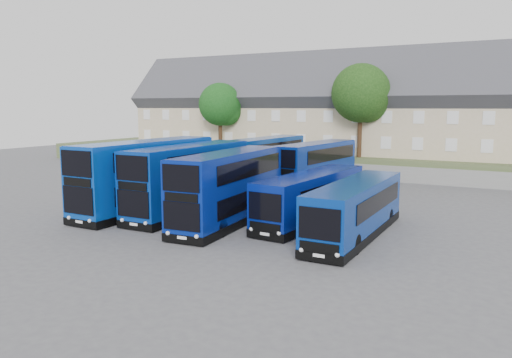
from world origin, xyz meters
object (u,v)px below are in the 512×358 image
object	(u,v)px
coach_east_a	(312,198)
tree_west	(222,106)
dd_front_left	(147,177)
dd_front_mid	(190,180)
tree_mid	(363,95)

from	to	relation	value
coach_east_a	tree_west	bearing A→B (deg)	137.94
dd_front_left	tree_west	distance (m)	24.11
dd_front_mid	tree_west	bearing A→B (deg)	116.02
dd_front_mid	tree_west	size ratio (longest dim) A/B	1.47
dd_front_mid	tree_mid	size ratio (longest dim) A/B	1.23
dd_front_mid	tree_west	world-z (taller)	tree_west
coach_east_a	dd_front_left	bearing A→B (deg)	-164.56
dd_front_left	dd_front_mid	world-z (taller)	dd_front_left
dd_front_mid	coach_east_a	distance (m)	8.20
coach_east_a	tree_mid	size ratio (longest dim) A/B	1.20
coach_east_a	tree_west	distance (m)	28.25
coach_east_a	tree_west	world-z (taller)	tree_west
tree_mid	coach_east_a	bearing A→B (deg)	-81.38
coach_east_a	tree_west	xyz separation A→B (m)	(-19.12, 20.04, 5.59)
dd_front_left	tree_mid	world-z (taller)	tree_mid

